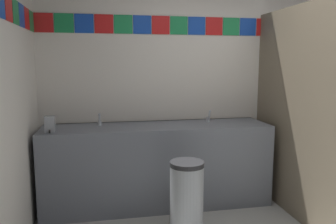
# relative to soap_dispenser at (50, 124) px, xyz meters

# --- Properties ---
(wall_back) EXTENTS (4.30, 0.09, 2.65)m
(wall_back) POSITION_rel_soap_dispenser_xyz_m (1.96, 0.51, 0.38)
(wall_back) COLOR silver
(wall_back) RESTS_ON ground_plane
(vanity_counter) EXTENTS (2.38, 0.59, 0.87)m
(vanity_counter) POSITION_rel_soap_dispenser_xyz_m (1.05, 0.18, -0.51)
(vanity_counter) COLOR slate
(vanity_counter) RESTS_ON ground_plane
(faucet_left) EXTENTS (0.04, 0.10, 0.14)m
(faucet_left) POSITION_rel_soap_dispenser_xyz_m (0.46, 0.27, -0.03)
(faucet_left) COLOR silver
(faucet_left) RESTS_ON vanity_counter
(faucet_right) EXTENTS (0.04, 0.10, 0.14)m
(faucet_right) POSITION_rel_soap_dispenser_xyz_m (1.65, 0.27, -0.03)
(faucet_right) COLOR silver
(faucet_right) RESTS_ON vanity_counter
(soap_dispenser) EXTENTS (0.09, 0.09, 0.16)m
(soap_dispenser) POSITION_rel_soap_dispenser_xyz_m (0.00, 0.00, 0.00)
(soap_dispenser) COLOR gray
(soap_dispenser) RESTS_ON vanity_counter
(stall_divider) EXTENTS (0.92, 1.57, 2.07)m
(stall_divider) POSITION_rel_soap_dispenser_xyz_m (2.50, -0.58, 0.09)
(stall_divider) COLOR #726651
(stall_divider) RESTS_ON ground_plane
(toilet) EXTENTS (0.39, 0.49, 0.74)m
(toilet) POSITION_rel_soap_dispenser_xyz_m (2.99, 0.02, -0.64)
(toilet) COLOR white
(toilet) RESTS_ON ground_plane
(trash_bin) EXTENTS (0.30, 0.30, 0.68)m
(trash_bin) POSITION_rel_soap_dispenser_xyz_m (1.20, -0.55, -0.61)
(trash_bin) COLOR #999EA3
(trash_bin) RESTS_ON ground_plane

